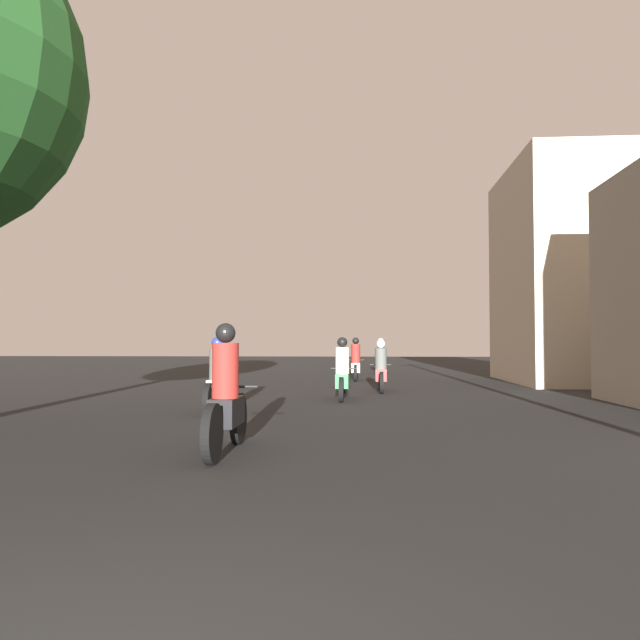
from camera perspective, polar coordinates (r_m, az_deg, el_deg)
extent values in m
cylinder|color=black|center=(8.41, -7.47, -8.91)|extent=(0.10, 0.67, 0.67)
cylinder|color=black|center=(7.05, -9.84, -10.22)|extent=(0.10, 0.67, 0.67)
cube|color=black|center=(7.71, -8.54, -8.27)|extent=(0.30, 0.76, 0.34)
cylinder|color=black|center=(8.13, -7.81, -6.05)|extent=(0.60, 0.04, 0.04)
cylinder|color=maroon|center=(7.60, -8.65, -4.58)|extent=(0.32, 0.32, 0.66)
sphere|color=black|center=(7.59, -8.63, -1.18)|extent=(0.24, 0.24, 0.24)
cylinder|color=black|center=(12.91, -8.54, -6.67)|extent=(0.10, 0.61, 0.61)
cylinder|color=black|center=(11.54, -10.10, -7.20)|extent=(0.10, 0.61, 0.61)
cube|color=#ADADB2|center=(12.21, -9.27, -6.15)|extent=(0.30, 0.74, 0.33)
cylinder|color=black|center=(12.64, -8.78, -4.82)|extent=(0.60, 0.04, 0.04)
cylinder|color=#4C514C|center=(12.11, -9.34, -4.02)|extent=(0.32, 0.32, 0.58)
sphere|color=navy|center=(12.11, -9.33, -2.07)|extent=(0.24, 0.24, 0.24)
cylinder|color=black|center=(15.50, 2.17, -6.00)|extent=(0.10, 0.57, 0.57)
cylinder|color=black|center=(14.10, 1.96, -6.39)|extent=(0.10, 0.57, 0.57)
cube|color=#1E6B33|center=(14.79, 2.07, -5.55)|extent=(0.30, 0.95, 0.33)
cylinder|color=black|center=(15.24, 2.13, -4.45)|extent=(0.60, 0.04, 0.04)
cylinder|color=silver|center=(14.68, 2.05, -3.72)|extent=(0.32, 0.32, 0.62)
sphere|color=black|center=(14.67, 2.05, -2.04)|extent=(0.24, 0.24, 0.24)
cylinder|color=black|center=(18.06, 5.53, -5.42)|extent=(0.10, 0.58, 0.58)
cylinder|color=black|center=(16.59, 5.65, -5.72)|extent=(0.10, 0.58, 0.58)
cube|color=red|center=(17.32, 5.58, -5.02)|extent=(0.30, 0.72, 0.33)
cylinder|color=black|center=(17.79, 5.54, -4.09)|extent=(0.60, 0.04, 0.04)
cylinder|color=#4C514C|center=(17.23, 5.58, -3.54)|extent=(0.32, 0.32, 0.57)
sphere|color=silver|center=(17.22, 5.58, -2.19)|extent=(0.24, 0.24, 0.24)
cylinder|color=black|center=(22.96, 3.32, -4.72)|extent=(0.10, 0.58, 0.58)
cylinder|color=black|center=(21.71, 3.26, -4.87)|extent=(0.10, 0.58, 0.58)
cube|color=silver|center=(22.33, 3.29, -4.37)|extent=(0.30, 0.78, 0.33)
cylinder|color=black|center=(22.73, 3.31, -3.66)|extent=(0.60, 0.04, 0.04)
cylinder|color=maroon|center=(22.24, 3.28, -3.09)|extent=(0.32, 0.32, 0.67)
sphere|color=black|center=(22.23, 3.28, -1.91)|extent=(0.24, 0.24, 0.24)
cylinder|color=black|center=(28.26, 5.55, -4.16)|extent=(0.10, 0.64, 0.64)
cylinder|color=black|center=(26.79, 5.62, -4.28)|extent=(0.10, 0.64, 0.64)
cube|color=orange|center=(27.52, 5.58, -3.84)|extent=(0.30, 0.78, 0.36)
cylinder|color=black|center=(27.99, 5.56, -3.24)|extent=(0.60, 0.04, 0.04)
cylinder|color=#2D2D33|center=(27.43, 5.58, -2.81)|extent=(0.32, 0.32, 0.63)
sphere|color=silver|center=(27.43, 5.58, -1.90)|extent=(0.24, 0.24, 0.24)
cube|color=beige|center=(23.12, 23.22, 3.86)|extent=(5.26, 6.64, 7.35)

